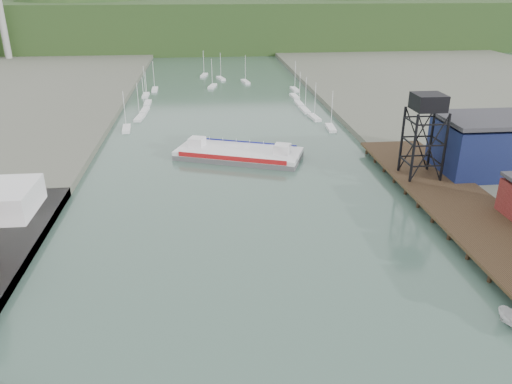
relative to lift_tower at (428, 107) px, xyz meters
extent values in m
cube|color=black|center=(2.00, -13.00, -13.75)|extent=(14.00, 70.00, 0.50)
cylinder|color=black|center=(-4.00, -13.00, -14.85)|extent=(0.60, 0.60, 2.20)
cylinder|color=black|center=(8.00, -13.00, -14.85)|extent=(0.60, 0.60, 2.20)
cylinder|color=black|center=(-3.00, -3.00, -7.00)|extent=(0.50, 0.50, 13.00)
cylinder|color=black|center=(3.00, -3.00, -7.00)|extent=(0.50, 0.50, 13.00)
cylinder|color=black|center=(-3.00, 3.00, -7.00)|extent=(0.50, 0.50, 13.00)
cylinder|color=black|center=(3.00, 3.00, -7.00)|extent=(0.50, 0.50, 13.00)
cube|color=black|center=(0.00, 0.00, 1.00)|extent=(5.50, 5.50, 3.00)
cube|color=#0B0E33|center=(15.00, 2.00, -9.05)|extent=(20.00, 14.00, 10.00)
cube|color=#2D2D33|center=(15.00, 2.00, -3.15)|extent=(20.50, 14.50, 0.80)
cube|color=silver|center=(-62.54, 45.89, -15.30)|extent=(2.67, 7.65, 0.90)
cube|color=silver|center=(-60.28, 57.30, -15.30)|extent=(2.81, 7.67, 0.90)
cube|color=silver|center=(-59.71, 66.17, -15.30)|extent=(2.35, 7.59, 0.90)
cube|color=silver|center=(-59.81, 76.09, -15.30)|extent=(2.01, 7.50, 0.90)
cube|color=silver|center=(-61.64, 88.33, -15.30)|extent=(2.00, 7.50, 0.90)
cube|color=silver|center=(-59.32, 98.17, -15.30)|extent=(2.16, 7.54, 0.90)
cube|color=silver|center=(-7.44, 41.03, -15.30)|extent=(2.53, 7.62, 0.90)
cube|color=silver|center=(-9.54, 52.51, -15.30)|extent=(2.76, 7.67, 0.90)
cube|color=silver|center=(-10.54, 61.29, -15.30)|extent=(2.22, 7.56, 0.90)
cube|color=silver|center=(-10.73, 70.28, -15.30)|extent=(2.18, 7.54, 0.90)
cube|color=silver|center=(-10.33, 81.38, -15.30)|extent=(2.46, 7.61, 0.90)
cube|color=silver|center=(-8.22, 92.99, -15.30)|extent=(2.48, 7.61, 0.90)
cube|color=silver|center=(-38.16, 102.00, -15.30)|extent=(3.78, 7.76, 0.90)
cube|color=silver|center=(-24.96, 110.00, -15.30)|extent=(3.31, 7.74, 0.90)
cube|color=silver|center=(-34.34, 118.00, -15.30)|extent=(3.76, 7.76, 0.90)
cube|color=silver|center=(-41.11, 126.00, -15.30)|extent=(3.40, 7.74, 0.90)
cube|color=black|center=(-35.00, 242.00, -3.65)|extent=(500.00, 120.00, 28.00)
sphere|color=black|center=(-115.00, 242.00, -7.65)|extent=(80.00, 80.00, 80.00)
sphere|color=black|center=(55.00, 252.00, -9.65)|extent=(70.00, 70.00, 70.00)
cube|color=#515153|center=(-33.96, 20.02, -15.09)|extent=(30.05, 20.34, 1.12)
cube|color=silver|center=(-33.96, 20.02, -14.09)|extent=(30.05, 20.34, 0.89)
cube|color=#A71315|center=(-35.96, 14.75, -13.86)|extent=(23.01, 8.88, 1.00)
cube|color=navy|center=(-31.96, 25.29, -13.86)|extent=(23.01, 8.88, 1.00)
cube|color=silver|center=(-43.35, 23.59, -12.75)|extent=(4.32, 4.32, 2.23)
cube|color=silver|center=(-24.57, 16.45, -12.75)|extent=(4.32, 4.32, 2.23)
camera|label=1|loc=(-41.08, -87.46, 21.84)|focal=35.00mm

